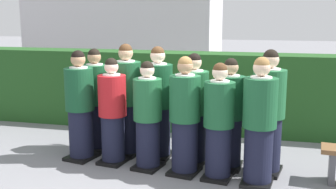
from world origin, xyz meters
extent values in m
plane|color=slate|center=(0.00, 0.00, 0.00)|extent=(60.00, 60.00, 0.00)
cylinder|color=black|center=(-1.35, 0.17, 0.38)|extent=(0.37, 0.37, 0.76)
cube|color=black|center=(-1.35, 0.17, 0.03)|extent=(0.47, 0.54, 0.05)
cylinder|color=#144728|center=(-1.35, 0.17, 1.08)|extent=(0.43, 0.43, 0.63)
cylinder|color=white|center=(-1.35, 0.17, 1.40)|extent=(0.27, 0.27, 0.03)
cube|color=navy|center=(-1.30, 0.37, 1.20)|extent=(0.04, 0.02, 0.28)
sphere|color=tan|center=(-1.35, 0.17, 1.52)|extent=(0.22, 0.22, 0.22)
sphere|color=black|center=(-1.35, 0.17, 1.56)|extent=(0.20, 0.20, 0.20)
cylinder|color=black|center=(-0.81, 0.13, 0.36)|extent=(0.34, 0.34, 0.72)
cube|color=black|center=(-0.81, 0.13, 0.03)|extent=(0.42, 0.50, 0.05)
cylinder|color=#AD191E|center=(-0.81, 0.13, 1.02)|extent=(0.41, 0.41, 0.59)
cylinder|color=white|center=(-0.81, 0.13, 1.32)|extent=(0.25, 0.25, 0.03)
cube|color=navy|center=(-0.78, 0.32, 1.14)|extent=(0.04, 0.02, 0.26)
sphere|color=beige|center=(-0.81, 0.13, 1.44)|extent=(0.20, 0.20, 0.20)
sphere|color=black|center=(-0.81, 0.13, 1.47)|extent=(0.19, 0.19, 0.19)
cube|color=white|center=(-0.77, 0.39, 0.93)|extent=(0.15, 0.03, 0.20)
cylinder|color=black|center=(-0.24, 0.03, 0.36)|extent=(0.34, 0.34, 0.71)
cube|color=black|center=(-0.24, 0.03, 0.03)|extent=(0.43, 0.50, 0.05)
cylinder|color=#1E5B33|center=(-0.24, 0.03, 1.00)|extent=(0.40, 0.40, 0.59)
cylinder|color=white|center=(-0.24, 0.03, 1.30)|extent=(0.25, 0.25, 0.03)
cube|color=navy|center=(-0.21, 0.22, 1.12)|extent=(0.04, 0.02, 0.26)
sphere|color=beige|center=(-0.24, 0.03, 1.42)|extent=(0.20, 0.20, 0.20)
sphere|color=black|center=(-0.24, 0.03, 1.45)|extent=(0.18, 0.18, 0.18)
cylinder|color=black|center=(0.30, -0.03, 0.38)|extent=(0.36, 0.36, 0.75)
cube|color=black|center=(0.30, -0.03, 0.03)|extent=(0.46, 0.53, 0.05)
cylinder|color=#19512D|center=(0.30, -0.03, 1.06)|extent=(0.42, 0.42, 0.62)
cylinder|color=white|center=(0.30, -0.03, 1.38)|extent=(0.26, 0.26, 0.03)
cube|color=navy|center=(0.34, 0.17, 1.18)|extent=(0.04, 0.02, 0.27)
sphere|color=tan|center=(0.30, -0.03, 1.50)|extent=(0.21, 0.21, 0.21)
sphere|color=olive|center=(0.30, -0.03, 1.53)|extent=(0.20, 0.20, 0.20)
cylinder|color=black|center=(0.78, -0.10, 0.36)|extent=(0.34, 0.34, 0.72)
cube|color=black|center=(0.78, -0.10, 0.03)|extent=(0.42, 0.50, 0.05)
cylinder|color=#19512D|center=(0.78, -0.10, 1.02)|extent=(0.41, 0.41, 0.60)
cylinder|color=white|center=(0.78, -0.10, 1.32)|extent=(0.25, 0.25, 0.03)
cube|color=navy|center=(0.81, 0.09, 1.14)|extent=(0.04, 0.02, 0.26)
sphere|color=beige|center=(0.78, -0.10, 1.44)|extent=(0.20, 0.20, 0.20)
sphere|color=#472D19|center=(0.78, -0.10, 1.47)|extent=(0.19, 0.19, 0.19)
cylinder|color=black|center=(1.30, -0.17, 0.38)|extent=(0.37, 0.37, 0.77)
cube|color=black|center=(1.30, -0.17, 0.03)|extent=(0.43, 0.51, 0.05)
cylinder|color=#19512D|center=(1.30, -0.17, 1.08)|extent=(0.43, 0.43, 0.63)
cylinder|color=white|center=(1.30, -0.17, 1.40)|extent=(0.27, 0.27, 0.03)
cube|color=navy|center=(1.32, 0.03, 1.21)|extent=(0.04, 0.02, 0.28)
sphere|color=beige|center=(1.30, -0.17, 1.53)|extent=(0.22, 0.22, 0.22)
sphere|color=olive|center=(1.30, -0.17, 1.56)|extent=(0.20, 0.20, 0.20)
cube|color=white|center=(1.33, 0.10, 0.99)|extent=(0.15, 0.02, 0.20)
cylinder|color=black|center=(-1.31, 0.66, 0.38)|extent=(0.36, 0.36, 0.76)
cube|color=black|center=(-1.31, 0.66, 0.03)|extent=(0.41, 0.50, 0.05)
cylinder|color=#19512D|center=(-1.31, 0.66, 1.07)|extent=(0.43, 0.43, 0.63)
cylinder|color=white|center=(-1.31, 0.66, 1.39)|extent=(0.27, 0.27, 0.03)
cube|color=#236038|center=(-1.29, 0.86, 1.20)|extent=(0.04, 0.01, 0.28)
sphere|color=tan|center=(-1.31, 0.66, 1.51)|extent=(0.21, 0.21, 0.21)
sphere|color=black|center=(-1.31, 0.66, 1.55)|extent=(0.20, 0.20, 0.20)
cube|color=white|center=(-1.29, 0.93, 0.98)|extent=(0.15, 0.02, 0.20)
cylinder|color=black|center=(-0.75, 0.56, 0.40)|extent=(0.38, 0.38, 0.80)
cube|color=black|center=(-0.75, 0.56, 0.03)|extent=(0.47, 0.55, 0.05)
cylinder|color=#19512D|center=(-0.75, 0.56, 1.13)|extent=(0.45, 0.45, 0.66)
cylinder|color=white|center=(-0.75, 0.56, 1.47)|extent=(0.28, 0.28, 0.03)
cube|color=navy|center=(-0.72, 0.78, 1.26)|extent=(0.04, 0.02, 0.29)
sphere|color=tan|center=(-0.75, 0.56, 1.59)|extent=(0.23, 0.23, 0.23)
sphere|color=#472D19|center=(-0.75, 0.56, 1.63)|extent=(0.21, 0.21, 0.21)
cube|color=white|center=(-0.71, 0.85, 1.03)|extent=(0.15, 0.03, 0.20)
cylinder|color=black|center=(-0.23, 0.53, 0.39)|extent=(0.38, 0.38, 0.79)
cube|color=black|center=(-0.23, 0.53, 0.03)|extent=(0.43, 0.51, 0.05)
cylinder|color=#144728|center=(-0.23, 0.53, 1.11)|extent=(0.45, 0.45, 0.65)
cylinder|color=white|center=(-0.23, 0.53, 1.44)|extent=(0.28, 0.28, 0.03)
cube|color=navy|center=(-0.22, 0.74, 1.24)|extent=(0.04, 0.01, 0.29)
sphere|color=beige|center=(-0.23, 0.53, 1.57)|extent=(0.22, 0.22, 0.22)
sphere|color=#472D19|center=(-0.23, 0.53, 1.61)|extent=(0.20, 0.20, 0.20)
cube|color=white|center=(-0.21, 0.82, 1.02)|extent=(0.15, 0.02, 0.20)
cylinder|color=black|center=(0.34, 0.41, 0.38)|extent=(0.36, 0.36, 0.75)
cube|color=black|center=(0.34, 0.41, 0.03)|extent=(0.46, 0.53, 0.05)
cylinder|color=#1E5B33|center=(0.34, 0.41, 1.06)|extent=(0.42, 0.42, 0.62)
cylinder|color=white|center=(0.34, 0.41, 1.38)|extent=(0.26, 0.26, 0.03)
cube|color=#236038|center=(0.38, 0.61, 1.19)|extent=(0.04, 0.02, 0.27)
sphere|color=beige|center=(0.34, 0.41, 1.50)|extent=(0.21, 0.21, 0.21)
sphere|color=black|center=(0.34, 0.41, 1.54)|extent=(0.20, 0.20, 0.20)
cylinder|color=black|center=(0.87, 0.34, 0.36)|extent=(0.35, 0.35, 0.73)
cube|color=black|center=(0.87, 0.34, 0.03)|extent=(0.39, 0.47, 0.05)
cylinder|color=#144728|center=(0.87, 0.34, 1.03)|extent=(0.41, 0.41, 0.60)
cylinder|color=white|center=(0.87, 0.34, 1.34)|extent=(0.26, 0.26, 0.03)
cube|color=#236038|center=(0.89, 0.53, 1.15)|extent=(0.04, 0.01, 0.26)
sphere|color=tan|center=(0.87, 0.34, 1.45)|extent=(0.21, 0.21, 0.21)
sphere|color=black|center=(0.87, 0.34, 1.49)|extent=(0.19, 0.19, 0.19)
cube|color=white|center=(0.89, 0.60, 0.94)|extent=(0.15, 0.02, 0.20)
cylinder|color=black|center=(1.40, 0.28, 0.40)|extent=(0.38, 0.38, 0.79)
cube|color=black|center=(1.40, 0.28, 0.03)|extent=(0.47, 0.55, 0.05)
cylinder|color=#1E5B33|center=(1.40, 0.28, 1.12)|extent=(0.45, 0.45, 0.65)
cylinder|color=white|center=(1.40, 0.28, 1.45)|extent=(0.28, 0.28, 0.03)
cube|color=#236038|center=(1.44, 0.49, 1.25)|extent=(0.04, 0.02, 0.29)
sphere|color=beige|center=(1.40, 0.28, 1.58)|extent=(0.22, 0.22, 0.22)
sphere|color=black|center=(1.40, 0.28, 1.62)|extent=(0.21, 0.21, 0.21)
cube|color=#214C1E|center=(0.00, 2.22, 0.73)|extent=(9.77, 0.70, 1.47)
cube|color=#4C4C51|center=(2.25, 0.13, 0.21)|extent=(0.11, 0.33, 0.42)
camera|label=1|loc=(1.44, -5.50, 2.20)|focal=45.23mm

